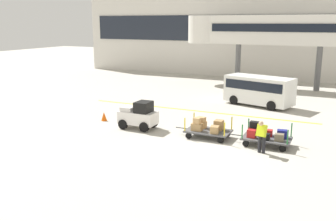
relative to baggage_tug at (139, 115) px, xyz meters
name	(u,v)px	position (x,y,z in m)	size (l,w,h in m)	color
ground_plane	(195,155)	(4.57, -2.73, -0.75)	(120.00, 120.00, 0.00)	#B2ADA0
apron_lead_line	(196,111)	(1.31, 5.43, -0.75)	(16.06, 0.20, 0.01)	yellow
terminal_building	(290,33)	(4.57, 23.25, 4.03)	(48.41, 2.51, 9.55)	beige
jet_bridge	(260,30)	(2.75, 17.26, 4.40)	(15.11, 3.00, 6.52)	silver
baggage_tug	(139,115)	(0.00, 0.00, 0.00)	(2.11, 1.25, 1.58)	white
baggage_cart_lead	(208,128)	(4.13, 0.06, -0.24)	(3.01, 1.43, 1.10)	#4C4C4F
baggage_cart_middle	(266,135)	(7.11, 0.14, -0.26)	(3.01, 1.43, 1.10)	#4C4C4F
baggage_handler	(262,135)	(7.17, -1.13, 0.11)	(0.47, 0.49, 1.56)	black
shuttle_van	(259,89)	(4.74, 9.02, 0.48)	(5.13, 3.12, 2.10)	white
safety_cone_near	(104,116)	(-2.77, 0.53, -0.48)	(0.36, 0.36, 0.55)	#EA590F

